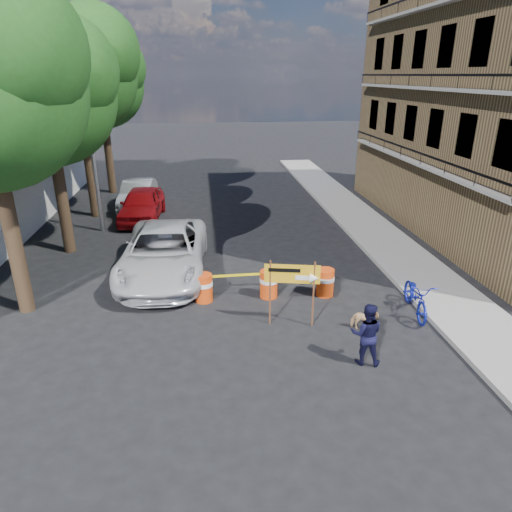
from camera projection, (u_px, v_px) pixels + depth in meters
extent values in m
plane|color=black|center=(257.00, 330.00, 12.77)|extent=(120.00, 120.00, 0.00)
cube|color=gray|center=(388.00, 245.00, 18.95)|extent=(2.40, 40.00, 0.15)
cylinder|color=#332316|center=(12.00, 231.00, 12.94)|extent=(0.44, 0.44, 5.04)
sphere|color=#204D16|center=(4.00, 50.00, 10.83)|extent=(3.90, 3.90, 3.90)
cylinder|color=#332316|center=(61.00, 194.00, 17.61)|extent=(0.44, 0.44, 4.76)
sphere|color=#204D16|center=(45.00, 96.00, 16.28)|extent=(5.00, 5.00, 5.00)
sphere|color=#204D16|center=(63.00, 70.00, 15.60)|extent=(3.75, 3.75, 3.75)
sphere|color=#204D16|center=(33.00, 115.00, 17.03)|extent=(3.50, 3.50, 3.50)
cylinder|color=#332316|center=(89.00, 163.00, 22.12)|extent=(0.44, 0.44, 5.32)
sphere|color=#204D16|center=(77.00, 75.00, 20.64)|extent=(5.40, 5.40, 5.40)
sphere|color=#204D16|center=(93.00, 52.00, 19.89)|extent=(4.05, 4.05, 4.05)
sphere|color=#204D16|center=(65.00, 92.00, 21.46)|extent=(3.78, 3.78, 3.78)
cylinder|color=#332316|center=(108.00, 151.00, 26.80)|extent=(0.44, 0.44, 4.93)
sphere|color=#204D16|center=(100.00, 84.00, 25.43)|extent=(4.80, 4.80, 4.80)
sphere|color=#204D16|center=(112.00, 67.00, 24.76)|extent=(3.60, 3.60, 3.60)
sphere|color=#204D16|center=(91.00, 97.00, 26.17)|extent=(3.36, 3.36, 3.36)
cylinder|color=gray|center=(91.00, 142.00, 19.40)|extent=(0.16, 0.16, 8.00)
cylinder|color=gray|center=(91.00, 41.00, 18.01)|extent=(1.00, 0.12, 0.12)
cube|color=silver|center=(104.00, 42.00, 18.08)|extent=(0.35, 0.18, 0.12)
cylinder|color=red|center=(150.00, 290.00, 14.12)|extent=(0.56, 0.56, 0.90)
cylinder|color=white|center=(149.00, 286.00, 14.07)|extent=(0.58, 0.58, 0.14)
cylinder|color=red|center=(204.00, 288.00, 14.27)|extent=(0.56, 0.56, 0.90)
cylinder|color=white|center=(203.00, 284.00, 14.22)|extent=(0.58, 0.58, 0.14)
cylinder|color=red|center=(269.00, 284.00, 14.53)|extent=(0.56, 0.56, 0.90)
cylinder|color=white|center=(269.00, 280.00, 14.48)|extent=(0.58, 0.58, 0.14)
cylinder|color=red|center=(325.00, 282.00, 14.64)|extent=(0.56, 0.56, 0.90)
cylinder|color=white|center=(325.00, 278.00, 14.59)|extent=(0.58, 0.58, 0.14)
cylinder|color=#592D19|center=(270.00, 293.00, 12.74)|extent=(0.05, 0.05, 1.97)
cylinder|color=#592D19|center=(313.00, 295.00, 12.64)|extent=(0.05, 0.05, 1.97)
cube|color=gold|center=(292.00, 274.00, 12.47)|extent=(1.51, 0.34, 0.55)
cube|color=white|center=(303.00, 278.00, 12.46)|extent=(0.43, 0.10, 0.13)
cone|color=white|center=(314.00, 278.00, 12.44)|extent=(0.29, 0.33, 0.28)
cube|color=black|center=(284.00, 270.00, 12.43)|extent=(0.86, 0.19, 0.11)
imported|color=black|center=(366.00, 334.00, 11.06)|extent=(0.93, 0.81, 1.61)
imported|color=#1520AC|center=(418.00, 281.00, 13.30)|extent=(0.91, 1.22, 2.13)
imported|color=#E6BA84|center=(364.00, 320.00, 12.69)|extent=(0.80, 0.51, 0.62)
imported|color=silver|center=(164.00, 252.00, 16.02)|extent=(3.09, 6.28, 1.72)
imported|color=#9B0C11|center=(142.00, 204.00, 22.25)|extent=(2.13, 4.67, 1.55)
imported|color=#AAADB1|center=(138.00, 194.00, 24.31)|extent=(1.72, 4.51, 1.47)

